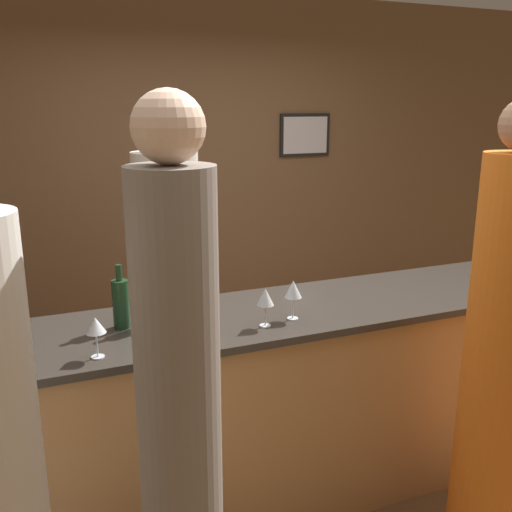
# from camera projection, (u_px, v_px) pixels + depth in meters

# --- Properties ---
(ground_plane) EXTENTS (14.00, 14.00, 0.00)m
(ground_plane) POSITION_uv_depth(u_px,v_px,m) (294.00, 489.00, 3.05)
(ground_plane) COLOR brown
(back_wall) EXTENTS (8.00, 0.08, 2.80)m
(back_wall) POSITION_uv_depth(u_px,v_px,m) (190.00, 184.00, 4.38)
(back_wall) COLOR brown
(back_wall) RESTS_ON ground_plane
(bar_counter) EXTENTS (3.22, 0.67, 1.04)m
(bar_counter) POSITION_uv_depth(u_px,v_px,m) (296.00, 402.00, 2.92)
(bar_counter) COLOR #B27F4C
(bar_counter) RESTS_ON ground_plane
(bartender) EXTENTS (0.37, 0.37, 1.94)m
(bartender) POSITION_uv_depth(u_px,v_px,m) (170.00, 296.00, 3.34)
(bartender) COLOR silver
(bartender) RESTS_ON ground_plane
(guest_0) EXTENTS (0.29, 0.29, 2.02)m
(guest_0) POSITION_uv_depth(u_px,v_px,m) (499.00, 359.00, 2.38)
(guest_0) COLOR orange
(guest_0) RESTS_ON ground_plane
(guest_1) EXTENTS (0.28, 0.28, 2.04)m
(guest_1) POSITION_uv_depth(u_px,v_px,m) (179.00, 418.00, 1.90)
(guest_1) COLOR gray
(guest_1) RESTS_ON ground_plane
(wine_bottle_1) EXTENTS (0.07, 0.07, 0.29)m
(wine_bottle_1) POSITION_uv_depth(u_px,v_px,m) (121.00, 303.00, 2.49)
(wine_bottle_1) COLOR #19381E
(wine_bottle_1) RESTS_ON bar_counter
(wine_bottle_2) EXTENTS (0.07, 0.07, 0.31)m
(wine_bottle_2) POSITION_uv_depth(u_px,v_px,m) (155.00, 299.00, 2.52)
(wine_bottle_2) COLOR black
(wine_bottle_2) RESTS_ON bar_counter
(wine_glass_0) EXTENTS (0.08, 0.08, 0.19)m
(wine_glass_0) POSITION_uv_depth(u_px,v_px,m) (293.00, 290.00, 2.59)
(wine_glass_0) COLOR silver
(wine_glass_0) RESTS_ON bar_counter
(wine_glass_1) EXTENTS (0.08, 0.08, 0.17)m
(wine_glass_1) POSITION_uv_depth(u_px,v_px,m) (96.00, 326.00, 2.19)
(wine_glass_1) COLOR silver
(wine_glass_1) RESTS_ON bar_counter
(wine_glass_2) EXTENTS (0.08, 0.08, 0.18)m
(wine_glass_2) POSITION_uv_depth(u_px,v_px,m) (265.00, 298.00, 2.50)
(wine_glass_2) COLOR silver
(wine_glass_2) RESTS_ON bar_counter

